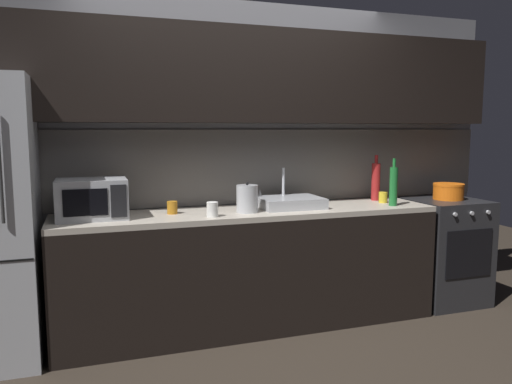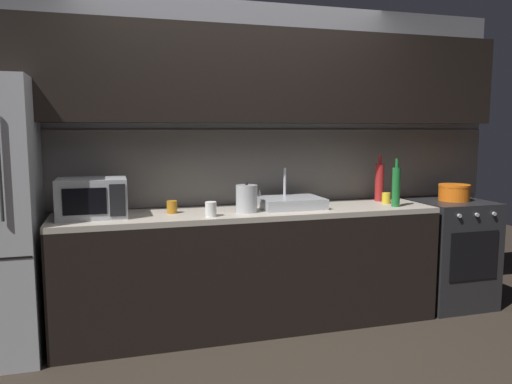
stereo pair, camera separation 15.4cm
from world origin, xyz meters
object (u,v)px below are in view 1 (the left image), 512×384
kettle (247,199)px  wine_bottle_red (376,181)px  mug_white (212,209)px  microwave (92,199)px  mug_yellow (383,197)px  mug_amber (172,208)px  wine_bottle_green (393,186)px  oven_range (444,251)px  cooking_pot (448,191)px

kettle → wine_bottle_red: (1.23, 0.24, 0.06)m
wine_bottle_red → mug_white: 1.56m
microwave → kettle: size_ratio=2.05×
kettle → mug_white: size_ratio=2.17×
kettle → mug_white: bearing=-160.1°
kettle → mug_yellow: bearing=4.7°
wine_bottle_red → mug_amber: wine_bottle_red is taller
kettle → mug_amber: 0.54m
wine_bottle_green → oven_range: bearing=13.1°
oven_range → kettle: (-1.83, -0.08, 0.55)m
microwave → wine_bottle_red: wine_bottle_red is taller
mug_amber → cooking_pot: bearing=-0.7°
oven_range → microwave: bearing=179.6°
oven_range → mug_yellow: bearing=178.0°
cooking_pot → wine_bottle_red: bearing=165.0°
kettle → mug_yellow: (1.21, 0.10, -0.06)m
oven_range → mug_amber: bearing=179.2°
mug_amber → wine_bottle_red: bearing=4.4°
wine_bottle_red → mug_amber: bearing=-175.6°
mug_amber → mug_yellow: bearing=-0.3°
wine_bottle_green → mug_yellow: (0.02, 0.17, -0.12)m
oven_range → wine_bottle_green: wine_bottle_green is taller
kettle → oven_range: bearing=2.4°
wine_bottle_green → cooking_pot: bearing=12.8°
kettle → mug_yellow: size_ratio=2.56×
wine_bottle_green → cooking_pot: (0.66, 0.15, -0.09)m
mug_yellow → mug_white: (-1.50, -0.20, 0.01)m
mug_amber → cooking_pot: (2.38, -0.03, 0.02)m
kettle → cooking_pot: (1.85, 0.08, -0.03)m
kettle → cooking_pot: bearing=2.5°
microwave → wine_bottle_green: (2.27, -0.17, 0.02)m
mug_yellow → cooking_pot: cooking_pot is taller
microwave → wine_bottle_green: wine_bottle_green is taller
mug_yellow → mug_white: mug_white is taller
wine_bottle_red → mug_yellow: (-0.02, -0.15, -0.12)m
mug_amber → kettle: bearing=-11.7°
wine_bottle_green → kettle: bearing=176.6°
wine_bottle_green → mug_amber: bearing=174.0°
mug_amber → cooking_pot: size_ratio=0.35×
mug_white → wine_bottle_red: bearing=13.0°
microwave → cooking_pot: size_ratio=1.78×
mug_amber → microwave: bearing=-178.7°
oven_range → microwave: (-2.90, 0.02, 0.58)m
mug_white → mug_amber: bearing=138.6°
mug_amber → mug_white: bearing=-41.4°
microwave → mug_yellow: microwave is taller
wine_bottle_green → microwave: bearing=175.8°
oven_range → cooking_pot: bearing=3.9°
microwave → mug_white: (0.79, -0.20, -0.08)m
microwave → cooking_pot: microwave is taller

